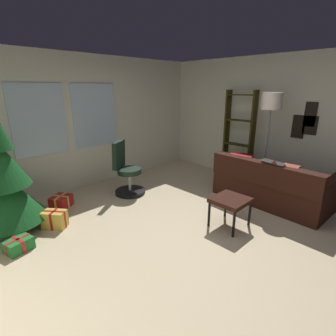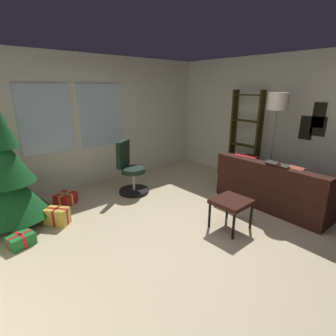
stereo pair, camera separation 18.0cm
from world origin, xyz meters
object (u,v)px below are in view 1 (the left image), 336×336
at_px(couch, 282,185).
at_px(office_chair, 127,174).
at_px(gift_box_red, 61,202).
at_px(floor_lamp, 271,110).
at_px(bookshelf, 238,142).
at_px(holiday_tree, 1,179).
at_px(gift_box_gold, 55,219).
at_px(footstool, 230,202).
at_px(gift_box_green, 19,245).

relative_size(couch, office_chair, 1.93).
height_order(gift_box_red, floor_lamp, floor_lamp).
bearing_deg(floor_lamp, office_chair, 135.74).
relative_size(office_chair, bookshelf, 0.53).
relative_size(holiday_tree, gift_box_gold, 6.11).
bearing_deg(bookshelf, gift_box_red, 159.13).
relative_size(holiday_tree, office_chair, 2.26).
bearing_deg(footstool, gift_box_green, 147.79).
relative_size(gift_box_green, gift_box_gold, 0.91).
height_order(footstool, bookshelf, bookshelf).
bearing_deg(bookshelf, office_chair, 155.83).
bearing_deg(footstool, gift_box_red, 122.56).
xyz_separation_m(couch, gift_box_green, (-3.75, 1.63, -0.21)).
distance_m(gift_box_gold, office_chair, 1.52).
height_order(office_chair, floor_lamp, floor_lamp).
bearing_deg(gift_box_gold, office_chair, 11.35).
relative_size(bookshelf, floor_lamp, 1.02).
height_order(footstool, holiday_tree, holiday_tree).
bearing_deg(office_chair, gift_box_gold, -168.65).
xyz_separation_m(footstool, bookshelf, (1.86, 1.03, 0.43)).
bearing_deg(holiday_tree, bookshelf, -14.36).
bearing_deg(gift_box_gold, gift_box_green, -155.81).
bearing_deg(gift_box_gold, couch, -30.28).
height_order(couch, footstool, couch).
height_order(holiday_tree, gift_box_gold, holiday_tree).
bearing_deg(gift_box_green, bookshelf, -6.06).
bearing_deg(footstool, bookshelf, 28.89).
bearing_deg(footstool, couch, -6.52).
xyz_separation_m(couch, gift_box_gold, (-3.21, 1.87, -0.16)).
distance_m(footstool, gift_box_green, 2.78).
distance_m(couch, gift_box_red, 3.78).
relative_size(holiday_tree, floor_lamp, 1.23).
distance_m(footstool, gift_box_gold, 2.50).
xyz_separation_m(footstool, floor_lamp, (1.49, 0.24, 1.17)).
bearing_deg(bookshelf, gift_box_gold, 169.36).
bearing_deg(gift_box_green, office_chair, 14.96).
height_order(couch, bookshelf, bookshelf).
bearing_deg(couch, bookshelf, 69.30).
bearing_deg(holiday_tree, footstool, -42.56).
height_order(gift_box_green, floor_lamp, floor_lamp).
height_order(couch, gift_box_red, couch).
bearing_deg(gift_box_red, holiday_tree, -165.31).
bearing_deg(floor_lamp, bookshelf, 64.60).
distance_m(gift_box_red, bookshelf, 3.63).
bearing_deg(footstool, office_chair, 99.30).
bearing_deg(floor_lamp, gift_box_green, 162.13).
distance_m(gift_box_gold, floor_lamp, 3.87).
height_order(footstool, gift_box_green, footstool).
height_order(footstool, floor_lamp, floor_lamp).
bearing_deg(gift_box_green, gift_box_red, 43.32).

